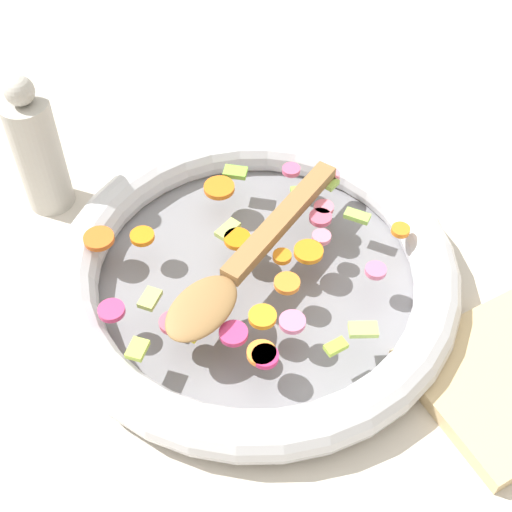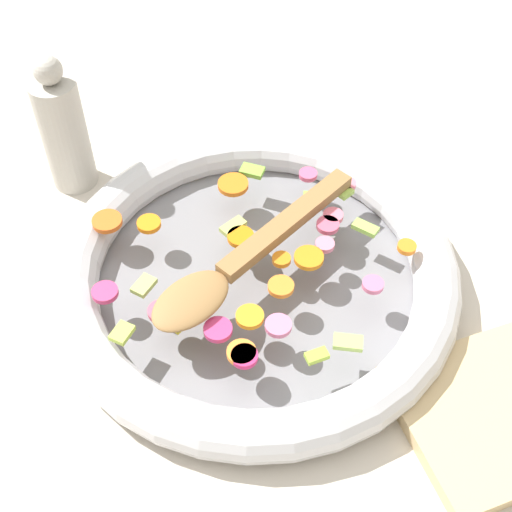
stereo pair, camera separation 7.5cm
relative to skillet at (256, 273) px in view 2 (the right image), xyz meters
The scene contains 5 objects.
ground_plane 0.02m from the skillet, ahead, with size 4.00×4.00×0.00m, color beige.
skillet is the anchor object (origin of this frame).
chopped_vegetables 0.03m from the skillet, 143.69° to the right, with size 0.34×0.29×0.01m.
wooden_spoon 0.05m from the skillet, 153.28° to the right, with size 0.27×0.16×0.01m.
pepper_mill 0.29m from the skillet, 123.05° to the left, with size 0.06×0.06×0.18m.
Camera 2 is at (-0.17, -0.46, 0.62)m, focal length 50.00 mm.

